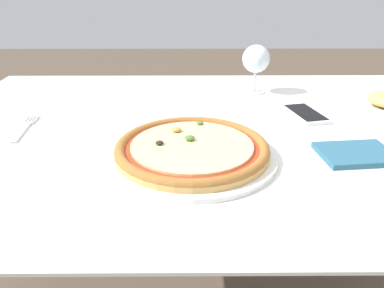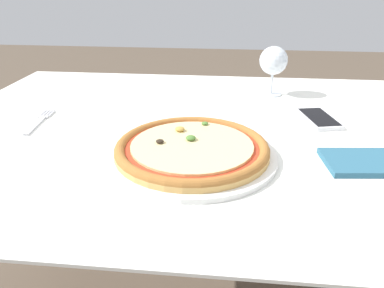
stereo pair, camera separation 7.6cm
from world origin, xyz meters
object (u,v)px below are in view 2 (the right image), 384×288
object	(u,v)px
wine_glass_far_left	(273,62)
cell_phone	(319,118)
pizza_plate	(192,150)
fork	(40,121)
dining_table	(219,157)

from	to	relation	value
wine_glass_far_left	cell_phone	bearing A→B (deg)	-64.00
pizza_plate	fork	distance (m)	0.44
pizza_plate	wine_glass_far_left	size ratio (longest dim) A/B	2.36
dining_table	fork	xyz separation A→B (m)	(-0.46, -0.01, 0.08)
fork	cell_phone	xyz separation A→B (m)	(0.71, 0.08, 0.00)
wine_glass_far_left	cell_phone	distance (m)	0.26
dining_table	fork	bearing A→B (deg)	-178.75
wine_glass_far_left	dining_table	bearing A→B (deg)	-117.13
pizza_plate	fork	size ratio (longest dim) A/B	2.07
dining_table	cell_phone	world-z (taller)	cell_phone
wine_glass_far_left	cell_phone	xyz separation A→B (m)	(0.10, -0.21, -0.10)
dining_table	fork	size ratio (longest dim) A/B	8.49
dining_table	cell_phone	distance (m)	0.28
dining_table	pizza_plate	world-z (taller)	pizza_plate
pizza_plate	wine_glass_far_left	world-z (taller)	wine_glass_far_left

